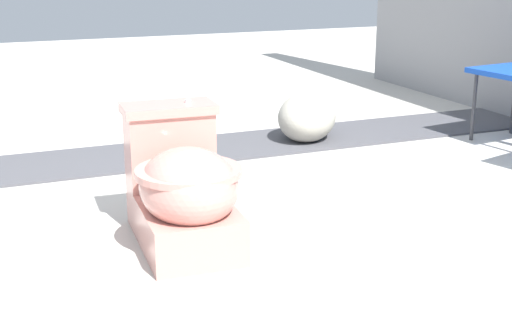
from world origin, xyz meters
TOP-DOWN VIEW (x-y plane):
  - ground_plane at (0.00, 0.00)m, footprint 14.00×14.00m
  - gravel_strip at (-1.29, 0.50)m, footprint 0.56×8.00m
  - toilet at (-0.04, -0.18)m, footprint 0.65×0.41m
  - boulder_near at (-1.25, 0.94)m, footprint 0.53×0.53m

SIDE VIEW (x-z plane):
  - ground_plane at x=0.00m, z-range 0.00..0.00m
  - gravel_strip at x=-1.29m, z-range 0.00..0.01m
  - boulder_near at x=-1.25m, z-range 0.00..0.29m
  - toilet at x=-0.04m, z-range -0.04..0.48m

